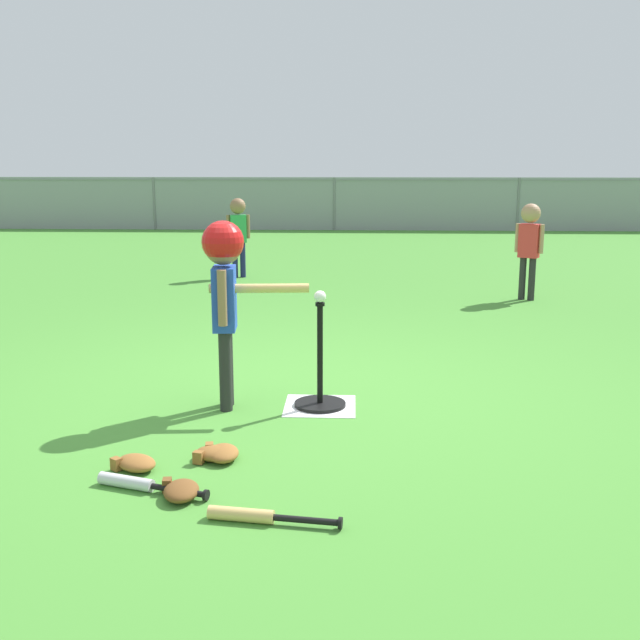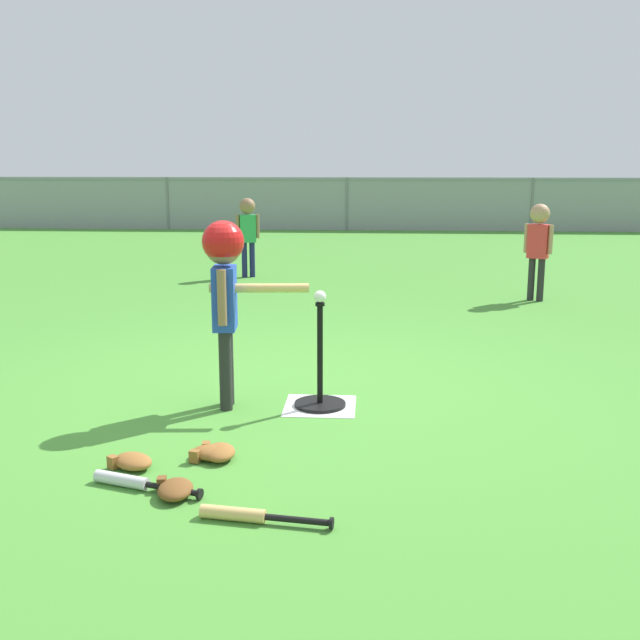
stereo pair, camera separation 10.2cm
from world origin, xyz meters
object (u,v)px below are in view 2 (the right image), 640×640
at_px(glove_by_plate, 132,461).
at_px(glove_outfield_drop, 219,452).
at_px(spare_bat_silver, 133,482).
at_px(baseball_on_tee, 320,297).
at_px(fielder_near_left, 248,227).
at_px(glove_near_bats, 175,489).
at_px(spare_bat_wood, 247,515).
at_px(glove_tossed_aside, 212,453).
at_px(fielder_deep_left, 538,239).
at_px(batter_child, 225,276).
at_px(batting_tee, 320,390).

relative_size(glove_by_plate, glove_outfield_drop, 1.13).
bearing_deg(spare_bat_silver, baseball_on_tee, 57.55).
height_order(fielder_near_left, glove_near_bats, fielder_near_left).
xyz_separation_m(spare_bat_wood, glove_tossed_aside, (-0.29, 0.66, 0.01)).
xyz_separation_m(glove_by_plate, glove_outfield_drop, (0.41, 0.15, 0.00)).
relative_size(spare_bat_silver, glove_tossed_aside, 2.22).
distance_m(fielder_deep_left, glove_near_bats, 5.78).
distance_m(batter_child, spare_bat_silver, 1.46).
xyz_separation_m(batting_tee, fielder_deep_left, (2.10, 3.76, 0.57)).
height_order(baseball_on_tee, glove_outfield_drop, baseball_on_tee).
bearing_deg(spare_bat_wood, batting_tee, 82.42).
xyz_separation_m(fielder_near_left, glove_tossed_aside, (0.80, -6.13, -0.63)).
bearing_deg(spare_bat_silver, glove_by_plate, 107.94).
height_order(batting_tee, baseball_on_tee, baseball_on_tee).
bearing_deg(batter_child, glove_near_bats, -90.33).
xyz_separation_m(glove_tossed_aside, glove_outfield_drop, (0.03, 0.01, 0.00)).
relative_size(batter_child, glove_by_plate, 4.24).
distance_m(baseball_on_tee, fielder_deep_left, 4.31).
distance_m(spare_bat_wood, glove_near_bats, 0.43).
height_order(glove_near_bats, glove_outfield_drop, same).
bearing_deg(baseball_on_tee, batting_tee, 180.00).
xyz_separation_m(spare_bat_silver, spare_bat_wood, (0.59, -0.30, -0.00)).
relative_size(spare_bat_silver, glove_by_plate, 2.05).
height_order(batting_tee, glove_tossed_aside, batting_tee).
bearing_deg(glove_by_plate, glove_outfield_drop, 19.94).
bearing_deg(spare_bat_wood, fielder_near_left, 99.13).
xyz_separation_m(glove_by_plate, glove_near_bats, (0.29, -0.30, 0.00)).
distance_m(glove_near_bats, glove_tossed_aside, 0.45).
bearing_deg(batter_child, spare_bat_wood, -76.48).
relative_size(glove_by_plate, glove_tossed_aside, 1.08).
bearing_deg(glove_tossed_aside, fielder_deep_left, 60.78).
xyz_separation_m(baseball_on_tee, spare_bat_wood, (-0.21, -1.54, -0.66)).
xyz_separation_m(glove_by_plate, glove_tossed_aside, (0.37, 0.14, 0.00)).
xyz_separation_m(batting_tee, spare_bat_silver, (-0.79, -1.25, -0.07)).
height_order(batter_child, spare_bat_silver, batter_child).
bearing_deg(spare_bat_wood, glove_near_bats, 148.95).
bearing_deg(spare_bat_wood, batter_child, 103.52).
bearing_deg(fielder_near_left, spare_bat_wood, -80.87).
bearing_deg(batting_tee, glove_near_bats, -113.42).
distance_m(baseball_on_tee, glove_near_bats, 1.59).
bearing_deg(baseball_on_tee, fielder_near_left, 103.88).
relative_size(baseball_on_tee, batter_child, 0.06).
bearing_deg(fielder_deep_left, fielder_near_left, 156.42).
distance_m(spare_bat_wood, glove_outfield_drop, 0.72).
height_order(spare_bat_silver, glove_by_plate, glove_by_plate).
bearing_deg(baseball_on_tee, glove_outfield_drop, -117.86).
relative_size(batting_tee, fielder_near_left, 0.64).
bearing_deg(spare_bat_silver, glove_outfield_drop, 48.52).
relative_size(spare_bat_wood, glove_by_plate, 2.12).
bearing_deg(fielder_near_left, batting_tee, -76.12).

